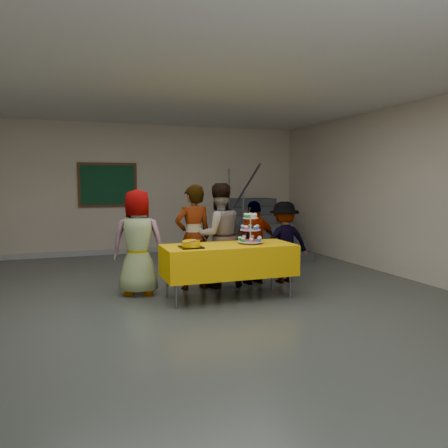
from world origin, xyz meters
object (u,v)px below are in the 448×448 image
at_px(bear_cake, 191,244).
at_px(schoolchild_e, 284,242).
at_px(bake_table, 229,260).
at_px(schoolchild_d, 255,242).
at_px(schoolchild_c, 218,235).
at_px(cupcake_stand, 250,231).
at_px(staircase, 257,232).
at_px(schoolchild_a, 138,242).
at_px(schoolchild_b, 193,237).
at_px(noticeboard, 108,185).

xyz_separation_m(bear_cake, schoolchild_e, (1.79, 0.74, -0.16)).
height_order(bake_table, schoolchild_d, schoolchild_d).
bearing_deg(schoolchild_c, schoolchild_d, 178.25).
xyz_separation_m(bake_table, bear_cake, (-0.58, -0.10, 0.27)).
distance_m(cupcake_stand, schoolchild_c, 0.73).
height_order(cupcake_stand, staircase, staircase).
relative_size(schoolchild_a, schoolchild_d, 1.15).
bearing_deg(schoolchild_a, bake_table, 168.97).
height_order(schoolchild_a, schoolchild_d, schoolchild_a).
xyz_separation_m(schoolchild_b, noticeboard, (-0.95, 3.76, 0.79)).
bearing_deg(schoolchild_b, schoolchild_d, 174.97).
distance_m(bear_cake, schoolchild_c, 1.03).
bearing_deg(bake_table, noticeboard, 106.15).
distance_m(schoolchild_b, schoolchild_d, 1.06).
height_order(schoolchild_a, staircase, staircase).
bearing_deg(schoolchild_b, bake_table, 110.24).
xyz_separation_m(schoolchild_c, schoolchild_e, (1.13, -0.05, -0.15)).
bearing_deg(noticeboard, schoolchild_c, -69.97).
height_order(schoolchild_e, staircase, staircase).
height_order(bear_cake, schoolchild_b, schoolchild_b).
xyz_separation_m(schoolchild_a, schoolchild_c, (1.27, 0.06, 0.04)).
bearing_deg(cupcake_stand, schoolchild_a, 158.60).
height_order(schoolchild_a, schoolchild_e, schoolchild_a).
distance_m(schoolchild_a, schoolchild_c, 1.27).
height_order(schoolchild_c, staircase, staircase).
height_order(bake_table, cupcake_stand, cupcake_stand).
xyz_separation_m(cupcake_stand, schoolchild_a, (-1.54, 0.60, -0.17)).
bearing_deg(schoolchild_d, staircase, -123.86).
height_order(bear_cake, schoolchild_e, schoolchild_e).
height_order(bear_cake, schoolchild_a, schoolchild_a).
relative_size(bake_table, schoolchild_e, 1.40).
bearing_deg(schoolchild_d, schoolchild_c, -8.91).
height_order(bear_cake, schoolchild_c, schoolchild_c).
distance_m(schoolchild_e, staircase, 3.09).
distance_m(bake_table, schoolchild_a, 1.36).
bearing_deg(schoolchild_e, cupcake_stand, 35.73).
bearing_deg(noticeboard, schoolchild_a, -88.57).
distance_m(bake_table, staircase, 4.14).
bearing_deg(schoolchild_b, bear_cake, 66.60).
height_order(schoolchild_a, noticeboard, noticeboard).
distance_m(bake_table, schoolchild_e, 1.37).
distance_m(bear_cake, schoolchild_a, 0.95).
bearing_deg(staircase, schoolchild_c, -123.79).
bearing_deg(cupcake_stand, schoolchild_c, 111.69).
relative_size(bake_table, staircase, 0.78).
distance_m(schoolchild_b, noticeboard, 3.96).
distance_m(cupcake_stand, schoolchild_e, 1.10).
relative_size(cupcake_stand, schoolchild_e, 0.33).
relative_size(bake_table, schoolchild_d, 1.38).
xyz_separation_m(bear_cake, schoolchild_d, (1.30, 0.80, -0.15)).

